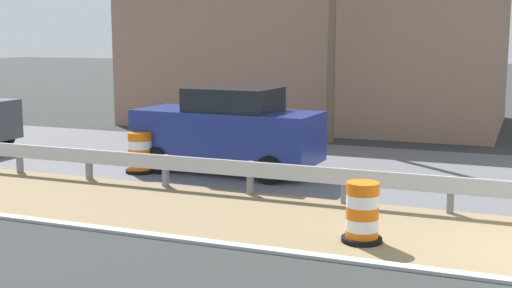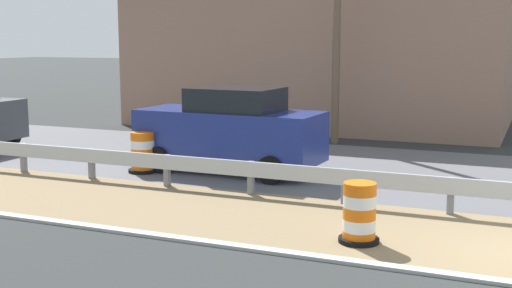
% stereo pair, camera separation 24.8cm
% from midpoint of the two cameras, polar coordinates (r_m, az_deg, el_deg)
% --- Properties ---
extents(guardrail_median, '(0.18, 44.65, 0.71)m').
position_cam_midpoint_polar(guardrail_median, '(13.07, 12.32, -3.25)').
color(guardrail_median, '#ADB2B7').
rests_on(guardrail_median, ground).
extents(traffic_barrel_nearest, '(0.66, 0.66, 0.98)m').
position_cam_midpoint_polar(traffic_barrel_nearest, '(10.90, 9.41, -6.04)').
color(traffic_barrel_nearest, orange).
rests_on(traffic_barrel_nearest, ground).
extents(traffic_barrel_close, '(0.72, 0.72, 0.99)m').
position_cam_midpoint_polar(traffic_barrel_close, '(16.52, -9.16, -0.86)').
color(traffic_barrel_close, orange).
rests_on(traffic_barrel_close, ground).
extents(car_lead_far_lane, '(2.09, 4.57, 2.07)m').
position_cam_midpoint_polar(car_lead_far_lane, '(16.29, -1.75, 1.21)').
color(car_lead_far_lane, navy).
rests_on(car_lead_far_lane, ground).
extents(roadside_shop_near, '(8.43, 14.01, 5.32)m').
position_cam_midpoint_polar(roadside_shop_near, '(26.29, 6.24, 7.72)').
color(roadside_shop_near, '#93705B').
rests_on(roadside_shop_near, ground).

